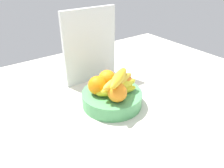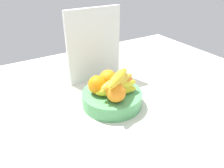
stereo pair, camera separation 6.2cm
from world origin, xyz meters
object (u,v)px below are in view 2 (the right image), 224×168
(orange_front_right, at_px, (97,85))
(cutting_board, at_px, (94,46))
(orange_front_left, at_px, (108,79))
(orange_back_left, at_px, (124,82))
(banana_bunch, at_px, (117,84))
(fruit_bowl, at_px, (112,98))
(orange_center, at_px, (116,93))

(orange_front_right, relative_size, cutting_board, 0.21)
(orange_front_right, bearing_deg, orange_front_left, 19.27)
(orange_back_left, xyz_separation_m, banana_bunch, (-0.05, -0.02, 0.01))
(fruit_bowl, bearing_deg, orange_back_left, -10.09)
(cutting_board, bearing_deg, orange_center, -102.00)
(orange_center, height_order, orange_back_left, same)
(banana_bunch, distance_m, cutting_board, 0.29)
(orange_center, distance_m, banana_bunch, 0.04)
(fruit_bowl, height_order, cutting_board, cutting_board)
(orange_center, height_order, banana_bunch, banana_bunch)
(fruit_bowl, distance_m, orange_back_left, 0.09)
(orange_front_left, bearing_deg, fruit_bowl, -103.04)
(fruit_bowl, distance_m, orange_front_right, 0.09)
(orange_front_right, bearing_deg, banana_bunch, -46.35)
(fruit_bowl, xyz_separation_m, orange_front_right, (-0.05, 0.03, 0.07))
(fruit_bowl, xyz_separation_m, cutting_board, (0.05, 0.25, 0.15))
(fruit_bowl, distance_m, cutting_board, 0.29)
(fruit_bowl, relative_size, banana_bunch, 1.42)
(fruit_bowl, bearing_deg, banana_bunch, -80.07)
(orange_front_right, xyz_separation_m, banana_bunch, (0.06, -0.06, 0.01))
(orange_front_right, bearing_deg, fruit_bowl, -28.68)
(orange_back_left, height_order, banana_bunch, banana_bunch)
(orange_front_left, relative_size, orange_back_left, 1.00)
(orange_front_right, height_order, orange_center, same)
(orange_center, distance_m, cutting_board, 0.33)
(orange_center, relative_size, orange_back_left, 1.00)
(orange_front_left, bearing_deg, banana_bunch, -94.27)
(orange_back_left, distance_m, cutting_board, 0.27)
(orange_center, xyz_separation_m, banana_bunch, (0.03, 0.03, 0.01))
(orange_front_left, relative_size, cutting_board, 0.21)
(orange_front_right, xyz_separation_m, orange_back_left, (0.11, -0.04, 0.00))
(orange_back_left, relative_size, cutting_board, 0.21)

